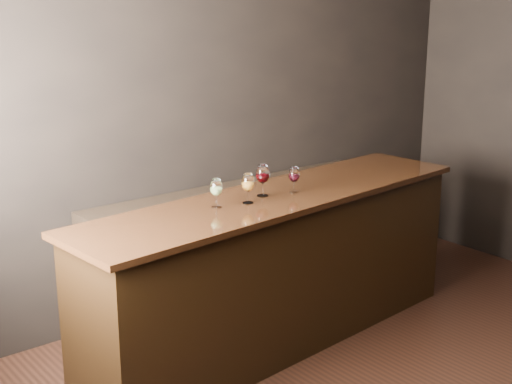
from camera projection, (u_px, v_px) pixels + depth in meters
room_shell at (422, 109)px, 3.74m from camera, size 5.02×4.52×2.81m
bar_counter at (278, 272)px, 4.96m from camera, size 3.04×0.90×1.05m
bar_top at (278, 197)px, 4.82m from camera, size 3.14×0.98×0.04m
back_bar_shelf at (239, 244)px, 5.68m from camera, size 2.60×0.40×0.94m
glass_white at (216, 188)px, 4.48m from camera, size 0.08×0.08×0.19m
glass_amber at (248, 183)px, 4.57m from camera, size 0.08×0.08×0.20m
glass_red_a at (263, 175)px, 4.74m from camera, size 0.09×0.09×0.22m
glass_red_b at (294, 175)px, 4.83m from camera, size 0.08×0.08×0.18m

